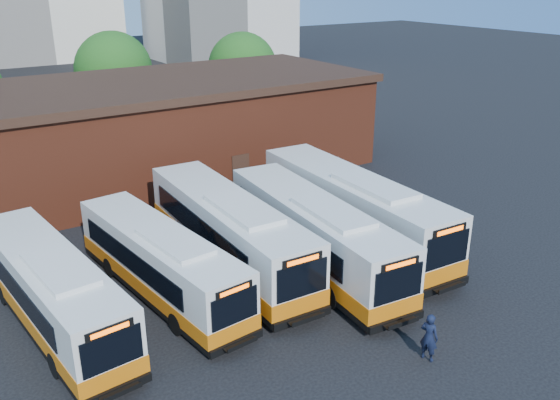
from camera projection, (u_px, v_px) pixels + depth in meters
ground at (344, 300)px, 25.06m from camera, size 220.00×220.00×0.00m
bus_farwest at (52, 293)px, 22.75m from camera, size 3.52×11.83×3.18m
bus_west at (161, 265)px, 25.05m from camera, size 3.49×11.49×3.09m
bus_midwest at (229, 235)px, 27.47m from camera, size 3.10×13.01×3.52m
bus_mideast at (314, 237)px, 27.31m from camera, size 3.68×12.84×3.46m
bus_east at (353, 211)px, 29.94m from camera, size 3.41×13.58×3.67m
transit_worker at (429, 337)px, 20.94m from camera, size 0.61×0.77×1.85m
depot_building at (156, 128)px, 39.47m from camera, size 28.60×12.60×6.40m
tree_mid at (114, 70)px, 50.75m from camera, size 6.56×6.56×8.36m
tree_east at (242, 67)px, 54.13m from camera, size 6.24×6.24×7.96m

